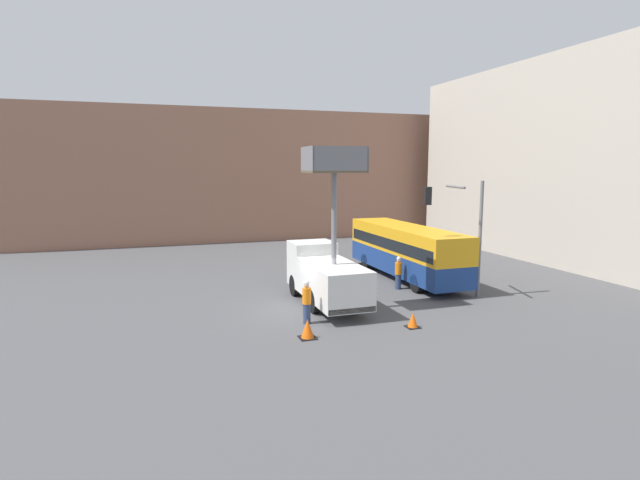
# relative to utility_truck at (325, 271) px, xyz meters

# --- Properties ---
(ground_plane) EXTENTS (120.00, 120.00, 0.00)m
(ground_plane) POSITION_rel_utility_truck_xyz_m (-1.08, -0.77, -1.64)
(ground_plane) COLOR #4C4C4F
(building_backdrop_far) EXTENTS (44.00, 10.00, 11.75)m
(building_backdrop_far) POSITION_rel_utility_truck_xyz_m (-1.08, 26.76, 4.23)
(building_backdrop_far) COLOR #936651
(building_backdrop_far) RESTS_ON ground_plane
(building_backdrop_side) EXTENTS (10.00, 28.00, 14.07)m
(building_backdrop_side) POSITION_rel_utility_truck_xyz_m (22.25, 5.83, 5.39)
(building_backdrop_side) COLOR #BCB2A3
(building_backdrop_side) RESTS_ON ground_plane
(utility_truck) EXTENTS (2.58, 6.61, 7.54)m
(utility_truck) POSITION_rel_utility_truck_xyz_m (0.00, 0.00, 0.00)
(utility_truck) COLOR silver
(utility_truck) RESTS_ON ground_plane
(city_bus) EXTENTS (2.53, 10.71, 3.14)m
(city_bus) POSITION_rel_utility_truck_xyz_m (6.50, 3.99, 0.19)
(city_bus) COLOR navy
(city_bus) RESTS_ON ground_plane
(traffic_light_pole) EXTENTS (2.95, 2.69, 5.97)m
(traffic_light_pole) POSITION_rel_utility_truck_xyz_m (7.01, -0.80, 2.36)
(traffic_light_pole) COLOR slate
(traffic_light_pole) RESTS_ON ground_plane
(road_worker_near_truck) EXTENTS (0.38, 0.38, 1.90)m
(road_worker_near_truck) POSITION_rel_utility_truck_xyz_m (-1.74, -2.56, -0.68)
(road_worker_near_truck) COLOR navy
(road_worker_near_truck) RESTS_ON ground_plane
(road_worker_directing) EXTENTS (0.38, 0.38, 1.81)m
(road_worker_directing) POSITION_rel_utility_truck_xyz_m (4.83, 1.69, -0.74)
(road_worker_directing) COLOR navy
(road_worker_directing) RESTS_ON ground_plane
(traffic_cone_near_truck) EXTENTS (0.66, 0.66, 0.76)m
(traffic_cone_near_truck) POSITION_rel_utility_truck_xyz_m (-2.26, -4.35, -1.29)
(traffic_cone_near_truck) COLOR black
(traffic_cone_near_truck) RESTS_ON ground_plane
(traffic_cone_mid_road) EXTENTS (0.56, 0.56, 0.64)m
(traffic_cone_mid_road) POSITION_rel_utility_truck_xyz_m (2.30, -4.49, -1.35)
(traffic_cone_mid_road) COLOR black
(traffic_cone_mid_road) RESTS_ON ground_plane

